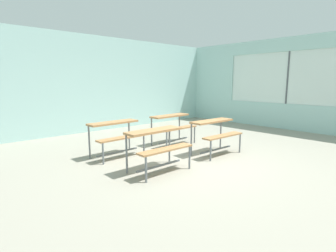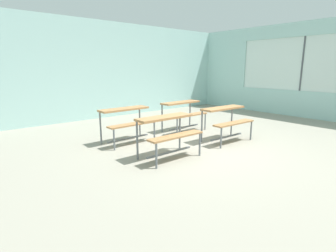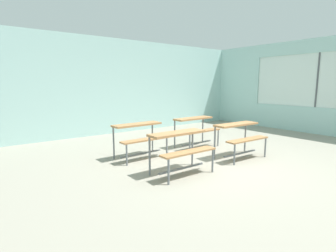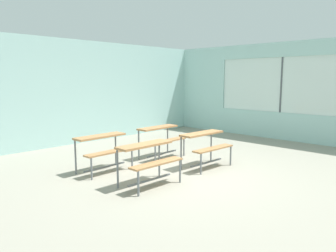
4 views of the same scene
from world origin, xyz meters
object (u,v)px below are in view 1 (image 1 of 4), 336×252
at_px(desk_bench_r0c0, 158,140).
at_px(desk_bench_r0c1, 216,129).
at_px(desk_bench_r1c1, 173,122).
at_px(desk_bench_r1c0, 116,131).

height_order(desk_bench_r0c0, desk_bench_r0c1, same).
distance_m(desk_bench_r0c0, desk_bench_r1c1, 2.06).
xyz_separation_m(desk_bench_r0c0, desk_bench_r1c0, (-0.06, 1.30, 0.00)).
xyz_separation_m(desk_bench_r0c0, desk_bench_r1c1, (1.60, 1.30, 0.00)).
xyz_separation_m(desk_bench_r1c0, desk_bench_r1c1, (1.66, 0.00, 0.00)).
bearing_deg(desk_bench_r1c0, desk_bench_r0c0, -88.49).
bearing_deg(desk_bench_r0c1, desk_bench_r1c1, 95.23).
relative_size(desk_bench_r0c0, desk_bench_r1c0, 0.99).
height_order(desk_bench_r0c1, desk_bench_r1c1, same).
height_order(desk_bench_r0c0, desk_bench_r1c1, same).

